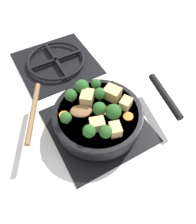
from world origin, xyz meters
The scene contains 23 objects.
ground_plane centered at (0.00, 0.00, 0.00)m, with size 2.40×2.40×0.00m, color silver.
front_burner_grate centered at (0.00, 0.00, 0.01)m, with size 0.31×0.31×0.03m.
rear_burner_grate centered at (0.00, 0.36, 0.01)m, with size 0.31×0.31×0.03m.
skillet_pan centered at (0.00, 0.00, 0.06)m, with size 0.41×0.29×0.06m.
wooden_spoon centered at (-0.12, 0.06, 0.09)m, with size 0.23×0.21×0.02m.
tofu_cube_center_large centered at (0.01, -0.09, 0.10)m, with size 0.04×0.03×0.03m, color #DBB770.
tofu_cube_near_handle centered at (-0.03, -0.05, 0.10)m, with size 0.04×0.03×0.03m, color #DBB770.
tofu_cube_east_chunk centered at (0.09, -0.02, 0.10)m, with size 0.04×0.03×0.03m, color #DBB770.
tofu_cube_west_chunk centered at (0.07, 0.03, 0.10)m, with size 0.05×0.04×0.04m, color #DBB770.
tofu_cube_back_piece centered at (-0.01, 0.05, 0.10)m, with size 0.05×0.04×0.04m, color #DBB770.
broccoli_floret_near_spoon centered at (0.00, -0.01, 0.11)m, with size 0.04×0.04×0.05m.
broccoli_floret_center_top centered at (-0.02, -0.09, 0.11)m, with size 0.04×0.04×0.05m.
broccoli_floret_east_rim centered at (-0.05, 0.08, 0.11)m, with size 0.04×0.04×0.05m.
broccoli_floret_west_rim centered at (0.03, -0.04, 0.11)m, with size 0.05×0.05×0.05m.
broccoli_floret_north_edge centered at (0.04, 0.09, 0.10)m, with size 0.03×0.03×0.04m.
broccoli_floret_south_cluster centered at (-0.06, -0.06, 0.11)m, with size 0.04×0.04×0.05m.
broccoli_floret_mid_floret centered at (-0.01, 0.09, 0.11)m, with size 0.05×0.05×0.05m.
broccoli_floret_small_inner centered at (-0.10, 0.01, 0.11)m, with size 0.03×0.03×0.04m.
broccoli_floret_tall_stem centered at (0.03, 0.04, 0.11)m, with size 0.04×0.04×0.04m.
carrot_slice_orange_thin centered at (0.02, -0.01, 0.08)m, with size 0.03×0.03×0.01m, color orange.
carrot_slice_near_center centered at (0.07, 0.06, 0.08)m, with size 0.03×0.03×0.01m, color orange.
carrot_slice_edge_slice centered at (-0.10, 0.04, 0.08)m, with size 0.03×0.03×0.01m, color orange.
carrot_slice_under_broccoli centered at (0.07, -0.06, 0.08)m, with size 0.03×0.03×0.01m, color orange.
Camera 1 is at (-0.19, -0.35, 0.63)m, focal length 35.00 mm.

